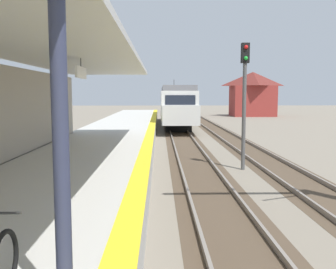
% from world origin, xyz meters
% --- Properties ---
extents(station_platform, '(5.00, 80.00, 0.91)m').
position_xyz_m(station_platform, '(-2.50, 16.00, 0.45)').
color(station_platform, '#B7B5AD').
rests_on(station_platform, ground).
extents(track_pair_nearest_platform, '(2.34, 120.00, 0.16)m').
position_xyz_m(track_pair_nearest_platform, '(1.90, 20.00, 0.05)').
color(track_pair_nearest_platform, '#4C3D2D').
rests_on(track_pair_nearest_platform, ground).
extents(track_pair_middle, '(2.34, 120.00, 0.16)m').
position_xyz_m(track_pair_middle, '(5.30, 20.00, 0.05)').
color(track_pair_middle, '#4C3D2D').
rests_on(track_pair_middle, ground).
extents(approaching_train, '(2.93, 19.60, 4.76)m').
position_xyz_m(approaching_train, '(1.90, 38.17, 2.18)').
color(approaching_train, silver).
rests_on(approaching_train, ground).
extents(rail_signal_post, '(0.32, 0.34, 5.20)m').
position_xyz_m(rail_signal_post, '(3.78, 15.98, 3.19)').
color(rail_signal_post, '#4C4C4C').
rests_on(rail_signal_post, ground).
extents(distant_trackside_house, '(6.60, 5.28, 6.40)m').
position_xyz_m(distant_trackside_house, '(13.87, 55.45, 3.34)').
color(distant_trackside_house, maroon).
rests_on(distant_trackside_house, ground).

